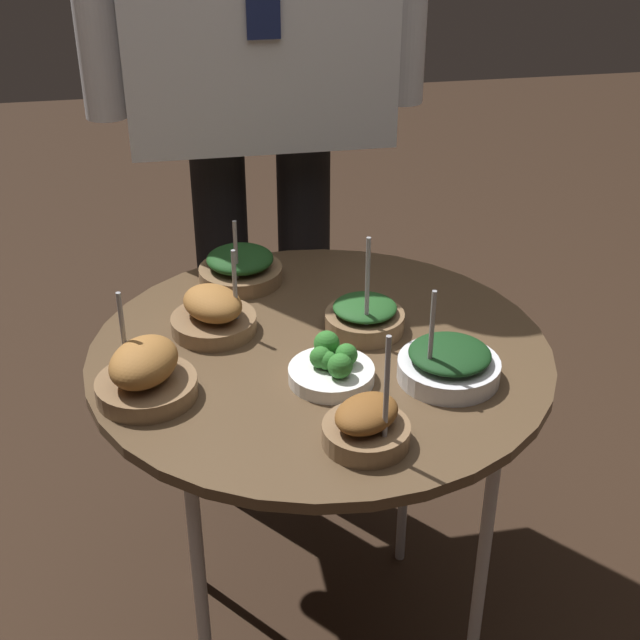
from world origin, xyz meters
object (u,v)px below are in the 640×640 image
at_px(bowl_roast_far_rim, 213,314).
at_px(bowl_roast_near_rim, 366,425).
at_px(bowl_broccoli_front_left, 330,367).
at_px(bowl_roast_mid_right, 145,374).
at_px(bowl_spinach_center, 449,364).
at_px(waiter_figure, 255,5).
at_px(serving_cart, 320,372).
at_px(bowl_spinach_back_left, 365,317).
at_px(bowl_spinach_front_right, 240,267).

distance_m(bowl_roast_far_rim, bowl_roast_near_rim, 0.37).
relative_size(bowl_broccoli_front_left, bowl_roast_mid_right, 0.83).
height_order(bowl_spinach_center, bowl_roast_mid_right, bowl_spinach_center).
height_order(bowl_broccoli_front_left, waiter_figure, waiter_figure).
bearing_deg(serving_cart, bowl_roast_near_rim, -86.05).
distance_m(bowl_broccoli_front_left, waiter_figure, 0.72).
bearing_deg(serving_cart, bowl_spinach_center, -34.67).
bearing_deg(waiter_figure, serving_cart, -87.08).
xyz_separation_m(serving_cart, bowl_spinach_back_left, (0.08, 0.04, 0.07)).
distance_m(serving_cart, bowl_roast_far_rim, 0.19).
height_order(bowl_roast_mid_right, waiter_figure, waiter_figure).
distance_m(bowl_broccoli_front_left, bowl_spinach_back_left, 0.16).
bearing_deg(bowl_roast_far_rim, bowl_spinach_front_right, 70.25).
xyz_separation_m(bowl_roast_near_rim, bowl_broccoli_front_left, (-0.02, 0.16, -0.01)).
relative_size(bowl_spinach_back_left, bowl_roast_mid_right, 1.16).
relative_size(bowl_roast_far_rim, bowl_roast_near_rim, 0.82).
xyz_separation_m(serving_cart, bowl_spinach_center, (0.17, -0.12, 0.07)).
relative_size(serving_cart, waiter_figure, 0.41).
bearing_deg(serving_cart, bowl_spinach_front_right, 111.47).
distance_m(bowl_roast_far_rim, bowl_spinach_front_right, 0.18).
distance_m(bowl_spinach_center, bowl_roast_mid_right, 0.44).
relative_size(bowl_roast_near_rim, bowl_broccoli_front_left, 1.41).
relative_size(bowl_roast_far_rim, bowl_spinach_front_right, 0.98).
height_order(bowl_roast_far_rim, bowl_roast_near_rim, bowl_roast_near_rim).
bearing_deg(bowl_roast_near_rim, waiter_figure, 93.25).
bearing_deg(waiter_figure, bowl_spinach_back_left, -77.29).
relative_size(bowl_broccoli_front_left, bowl_spinach_back_left, 0.71).
bearing_deg(bowl_roast_mid_right, bowl_roast_far_rim, 57.12).
relative_size(bowl_spinach_front_right, waiter_figure, 0.08).
xyz_separation_m(bowl_spinach_center, bowl_broccoli_front_left, (-0.17, 0.03, -0.00)).
bearing_deg(serving_cart, bowl_roast_mid_right, -162.24).
distance_m(bowl_spinach_center, bowl_broccoli_front_left, 0.17).
height_order(serving_cart, bowl_roast_mid_right, bowl_roast_mid_right).
distance_m(bowl_roast_near_rim, bowl_broccoli_front_left, 0.16).
bearing_deg(serving_cart, waiter_figure, 92.92).
bearing_deg(bowl_roast_mid_right, serving_cart, 17.76).
bearing_deg(bowl_spinach_center, bowl_spinach_back_left, 119.23).
xyz_separation_m(bowl_spinach_back_left, bowl_roast_mid_right, (-0.35, -0.13, 0.01)).
height_order(bowl_broccoli_front_left, bowl_spinach_back_left, bowl_spinach_back_left).
bearing_deg(waiter_figure, bowl_roast_far_rim, -106.87).
relative_size(bowl_broccoli_front_left, bowl_spinach_front_right, 0.86).
relative_size(bowl_spinach_back_left, bowl_spinach_front_right, 1.21).
bearing_deg(waiter_figure, bowl_spinach_front_right, -105.02).
height_order(bowl_roast_far_rim, bowl_spinach_back_left, bowl_spinach_back_left).
bearing_deg(bowl_spinach_back_left, bowl_roast_mid_right, -159.75).
bearing_deg(bowl_spinach_back_left, bowl_roast_far_rim, 170.46).
xyz_separation_m(bowl_broccoli_front_left, bowl_spinach_front_right, (-0.10, 0.34, 0.01)).
xyz_separation_m(serving_cart, bowl_roast_mid_right, (-0.27, -0.08, 0.08)).
height_order(bowl_roast_near_rim, bowl_spinach_back_left, same).
xyz_separation_m(bowl_spinach_center, bowl_spinach_front_right, (-0.27, 0.37, 0.00)).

